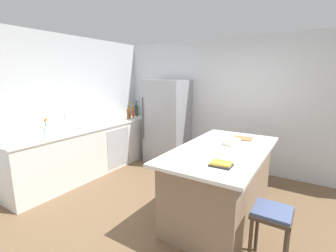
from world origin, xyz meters
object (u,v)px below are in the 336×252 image
kitchen_island (221,181)px  cutting_board (242,138)px  olive_oil_bottle (129,112)px  mixing_bowl (232,142)px  whiskey_bottle (129,113)px  sink_faucet (65,122)px  hot_sauce_bottle (133,113)px  wine_bottle (136,110)px  flower_vase (46,131)px  paper_towel_roll (81,121)px  vinegar_bottle (133,111)px  soda_bottle (138,110)px  cookbook_stack (221,164)px  bar_stool (272,220)px  refrigerator (167,121)px

kitchen_island → cutting_board: cutting_board is taller
olive_oil_bottle → mixing_bowl: 2.86m
whiskey_bottle → mixing_bowl: bearing=-18.0°
sink_faucet → hot_sauce_bottle: sink_faucet is taller
sink_faucet → wine_bottle: wine_bottle is taller
flower_vase → wine_bottle: wine_bottle is taller
paper_towel_roll → vinegar_bottle: bearing=92.8°
mixing_bowl → wine_bottle: bearing=155.6°
vinegar_bottle → mixing_bowl: size_ratio=1.44×
soda_bottle → hot_sauce_bottle: bearing=-72.1°
flower_vase → cookbook_stack: 2.78m
soda_bottle → olive_oil_bottle: size_ratio=0.92×
wine_bottle → flower_vase: bearing=-87.5°
kitchen_island → sink_faucet: 2.79m
sink_faucet → cutting_board: 2.96m
flower_vase → soda_bottle: size_ratio=0.89×
wine_bottle → bar_stool: bearing=-31.6°
kitchen_island → mixing_bowl: mixing_bowl is taller
sink_faucet → flower_vase: size_ratio=1.01×
cookbook_stack → olive_oil_bottle: bearing=147.8°
hot_sauce_bottle → sink_faucet: bearing=-92.3°
flower_vase → soda_bottle: bearing=93.2°
paper_towel_roll → mixing_bowl: paper_towel_roll is taller
cutting_board → refrigerator: bearing=157.0°
kitchen_island → vinegar_bottle: bearing=153.2°
refrigerator → paper_towel_roll: (-0.88, -1.56, 0.17)m
cutting_board → bar_stool: bearing=-62.6°
vinegar_bottle → whiskey_bottle: (0.12, -0.29, -0.01)m
refrigerator → cookbook_stack: size_ratio=7.93×
kitchen_island → sink_faucet: (-2.68, -0.44, 0.61)m
paper_towel_roll → bar_stool: bearing=-8.1°
paper_towel_roll → soda_bottle: bearing=92.5°
wine_bottle → olive_oil_bottle: 0.28m
bar_stool → cutting_board: 1.48m
vinegar_bottle → bar_stool: bearing=-30.3°
wine_bottle → vinegar_bottle: wine_bottle is taller
flower_vase → mixing_bowl: flower_vase is taller
refrigerator → paper_towel_roll: refrigerator is taller
bar_stool → paper_towel_roll: size_ratio=2.00×
paper_towel_roll → cutting_board: bearing=16.1°
flower_vase → vinegar_bottle: size_ratio=0.95×
kitchen_island → cutting_board: size_ratio=6.34×
kitchen_island → flower_vase: 2.76m
paper_towel_roll → kitchen_island: bearing=3.6°
whiskey_bottle → mixing_bowl: 2.77m
whiskey_bottle → cutting_board: whiskey_bottle is taller
kitchen_island → hot_sauce_bottle: bearing=154.0°
refrigerator → hot_sauce_bottle: (-0.86, -0.12, 0.12)m
kitchen_island → sink_faucet: sink_faucet is taller
whiskey_bottle → mixing_bowl: (2.63, -0.86, -0.07)m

